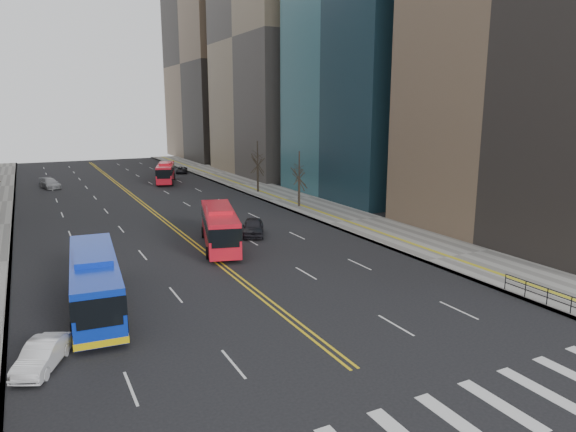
# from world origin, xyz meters

# --- Properties ---
(ground) EXTENTS (220.00, 220.00, 0.00)m
(ground) POSITION_xyz_m (0.00, 0.00, 0.00)
(ground) COLOR black
(sidewalk_right) EXTENTS (7.00, 130.00, 0.15)m
(sidewalk_right) POSITION_xyz_m (17.50, 45.00, 0.07)
(sidewalk_right) COLOR slate
(sidewalk_right) RESTS_ON ground
(crosswalk) EXTENTS (26.70, 4.00, 0.01)m
(crosswalk) POSITION_xyz_m (0.00, 0.00, 0.01)
(crosswalk) COLOR silver
(crosswalk) RESTS_ON ground
(centerline) EXTENTS (0.55, 100.00, 0.01)m
(centerline) POSITION_xyz_m (0.00, 55.00, 0.01)
(centerline) COLOR gold
(centerline) RESTS_ON ground
(office_towers) EXTENTS (83.00, 134.00, 58.00)m
(office_towers) POSITION_xyz_m (0.12, 68.51, 23.92)
(office_towers) COLOR gray
(office_towers) RESTS_ON ground
(pedestrian_railing) EXTENTS (0.06, 6.06, 1.02)m
(pedestrian_railing) POSITION_xyz_m (14.30, 6.00, 0.82)
(pedestrian_railing) COLOR black
(pedestrian_railing) RESTS_ON sidewalk_right
(street_trees) EXTENTS (35.20, 47.20, 7.60)m
(street_trees) POSITION_xyz_m (-7.18, 34.55, 4.87)
(street_trees) COLOR #2B231A
(street_trees) RESTS_ON ground
(blue_bus) EXTENTS (3.52, 12.08, 3.47)m
(blue_bus) POSITION_xyz_m (-9.44, 17.63, 1.82)
(blue_bus) COLOR #0B2BAD
(blue_bus) RESTS_ON ground
(red_bus_near) EXTENTS (5.20, 11.06, 3.43)m
(red_bus_near) POSITION_xyz_m (1.67, 27.53, 1.91)
(red_bus_near) COLOR red
(red_bus_near) RESTS_ON ground
(red_bus_far) EXTENTS (5.18, 10.18, 3.19)m
(red_bus_far) POSITION_xyz_m (7.01, 67.35, 1.78)
(red_bus_far) COLOR red
(red_bus_far) RESTS_ON ground
(car_white) EXTENTS (2.83, 4.05, 1.27)m
(car_white) POSITION_xyz_m (-12.50, 11.55, 0.63)
(car_white) COLOR silver
(car_white) RESTS_ON ground
(car_dark_mid) EXTENTS (3.61, 5.00, 1.58)m
(car_dark_mid) POSITION_xyz_m (5.77, 29.92, 0.79)
(car_dark_mid) COLOR black
(car_dark_mid) RESTS_ON ground
(car_silver) EXTENTS (3.07, 5.30, 1.45)m
(car_silver) POSITION_xyz_m (-9.48, 69.35, 0.72)
(car_silver) COLOR gray
(car_silver) RESTS_ON ground
(car_dark_far) EXTENTS (3.07, 4.50, 1.14)m
(car_dark_far) POSITION_xyz_m (12.50, 77.95, 0.57)
(car_dark_far) COLOR black
(car_dark_far) RESTS_ON ground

